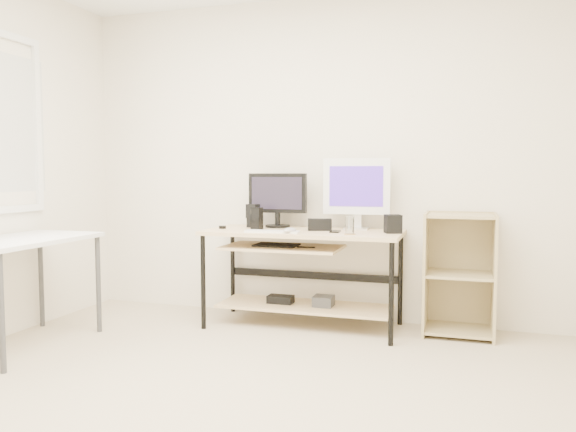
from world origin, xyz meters
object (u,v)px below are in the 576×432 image
at_px(shelf_unit, 459,273).
at_px(white_imac, 357,188).
at_px(black_monitor, 278,196).
at_px(side_table, 22,250).
at_px(desk, 300,258).
at_px(audio_controller, 257,218).

xyz_separation_m(shelf_unit, white_imac, (-0.78, 0.04, 0.62)).
relative_size(shelf_unit, black_monitor, 1.88).
height_order(side_table, black_monitor, black_monitor).
relative_size(desk, white_imac, 2.71).
bearing_deg(white_imac, audio_controller, -164.86).
bearing_deg(audio_controller, side_table, -123.43).
bearing_deg(black_monitor, desk, -37.51).
bearing_deg(white_imac, desk, -156.77).
relative_size(shelf_unit, audio_controller, 5.23).
bearing_deg(side_table, black_monitor, 41.06).
bearing_deg(white_imac, side_table, -151.47).
distance_m(shelf_unit, black_monitor, 1.52).
relative_size(black_monitor, audio_controller, 2.78).
distance_m(side_table, black_monitor, 1.90).
distance_m(side_table, audio_controller, 1.67).
bearing_deg(audio_controller, white_imac, 36.98).
bearing_deg(black_monitor, shelf_unit, -2.42).
height_order(side_table, shelf_unit, shelf_unit).
xyz_separation_m(desk, black_monitor, (-0.24, 0.17, 0.46)).
distance_m(side_table, shelf_unit, 3.09).
xyz_separation_m(side_table, white_imac, (2.05, 1.26, 0.40)).
relative_size(side_table, audio_controller, 5.81).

